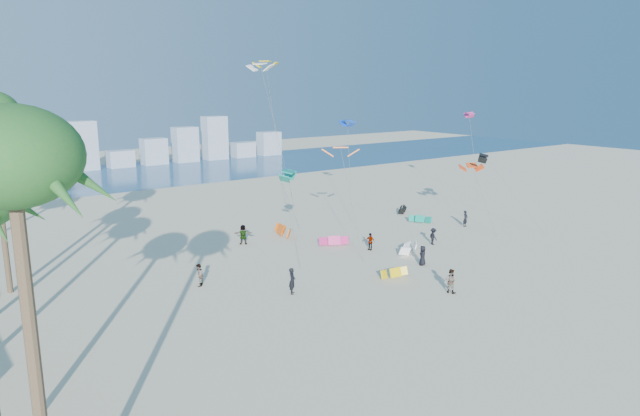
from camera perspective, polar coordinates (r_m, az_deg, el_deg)
ground at (r=35.63m, az=11.78°, el=-12.12°), size 220.00×220.00×0.00m
ocean at (r=97.56m, az=-21.52°, el=2.75°), size 220.00×220.00×0.00m
kitesurfer_near at (r=40.89m, az=-2.76°, el=-7.21°), size 0.79×0.82×1.89m
kitesurfer_mid at (r=42.09m, az=12.79°, el=-7.04°), size 0.90×1.02×1.74m
kitesurfers_far at (r=50.86m, az=0.92°, el=-3.42°), size 30.85×15.46×1.84m
grounded_kites at (r=54.92m, az=3.97°, el=-2.71°), size 19.12×18.16×1.00m
flying_kites at (r=58.57m, az=3.72°, el=8.48°), size 34.98×29.44×17.56m
distant_skyline at (r=106.52m, az=-23.70°, el=4.98°), size 85.00×3.00×8.40m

